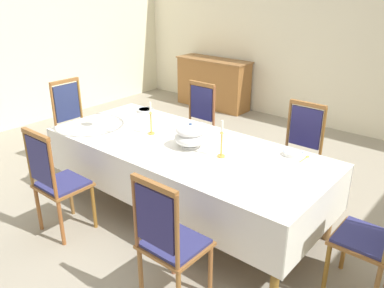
# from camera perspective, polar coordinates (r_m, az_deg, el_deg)

# --- Properties ---
(ground) EXTENTS (7.59, 6.31, 0.04)m
(ground) POSITION_cam_1_polar(r_m,az_deg,el_deg) (4.45, 1.46, -8.36)
(ground) COLOR gray
(back_wall) EXTENTS (7.59, 0.08, 3.01)m
(back_wall) POSITION_cam_1_polar(r_m,az_deg,el_deg) (6.67, 19.58, 14.79)
(back_wall) COLOR #EDE5CA
(back_wall) RESTS_ON ground
(left_wall) EXTENTS (0.08, 6.31, 3.01)m
(left_wall) POSITION_cam_1_polar(r_m,az_deg,el_deg) (6.92, -24.97, 14.26)
(left_wall) COLOR #ECE8C7
(left_wall) RESTS_ON ground
(dining_table) EXTENTS (2.86, 1.21, 0.76)m
(dining_table) POSITION_cam_1_polar(r_m,az_deg,el_deg) (3.91, -1.16, -1.06)
(dining_table) COLOR #95562D
(dining_table) RESTS_ON ground
(tablecloth) EXTENTS (2.88, 1.23, 0.45)m
(tablecloth) POSITION_cam_1_polar(r_m,az_deg,el_deg) (3.93, -1.15, -1.67)
(tablecloth) COLOR white
(tablecloth) RESTS_ON dining_table
(chair_south_a) EXTENTS (0.44, 0.42, 1.06)m
(chair_south_a) POSITION_cam_1_polar(r_m,az_deg,el_deg) (3.88, -18.87, -4.90)
(chair_south_a) COLOR olive
(chair_south_a) RESTS_ON ground
(chair_north_a) EXTENTS (0.44, 0.42, 1.07)m
(chair_north_a) POSITION_cam_1_polar(r_m,az_deg,el_deg) (5.09, 0.47, 2.98)
(chair_north_a) COLOR #9C5B2B
(chair_north_a) RESTS_ON ground
(chair_south_b) EXTENTS (0.44, 0.42, 1.07)m
(chair_south_b) POSITION_cam_1_polar(r_m,az_deg,el_deg) (2.90, -3.31, -13.52)
(chair_south_b) COLOR #9A5537
(chair_south_b) RESTS_ON ground
(chair_north_b) EXTENTS (0.44, 0.42, 1.08)m
(chair_north_b) POSITION_cam_1_polar(r_m,az_deg,el_deg) (4.39, 14.90, -1.06)
(chair_north_b) COLOR brown
(chair_north_b) RESTS_ON ground
(chair_head_west) EXTENTS (0.42, 0.44, 1.11)m
(chair_head_west) POSITION_cam_1_polar(r_m,az_deg,el_deg) (5.27, -16.42, 2.88)
(chair_head_west) COLOR brown
(chair_head_west) RESTS_ON ground
(chair_head_east) EXTENTS (0.42, 0.44, 1.13)m
(chair_head_east) POSITION_cam_1_polar(r_m,az_deg,el_deg) (3.23, 24.83, -11.36)
(chair_head_east) COLOR olive
(chair_head_east) RESTS_ON ground
(soup_tureen) EXTENTS (0.31, 0.31, 0.24)m
(soup_tureen) POSITION_cam_1_polar(r_m,az_deg,el_deg) (3.79, -0.23, 1.25)
(soup_tureen) COLOR silver
(soup_tureen) RESTS_ON tablecloth
(candlestick_west) EXTENTS (0.07, 0.07, 0.35)m
(candlestick_west) POSITION_cam_1_polar(r_m,az_deg,el_deg) (4.12, -5.90, 3.23)
(candlestick_west) COLOR gold
(candlestick_west) RESTS_ON tablecloth
(candlestick_east) EXTENTS (0.07, 0.07, 0.35)m
(candlestick_east) POSITION_cam_1_polar(r_m,az_deg,el_deg) (3.57, 4.25, 0.21)
(candlestick_east) COLOR gold
(candlestick_east) RESTS_ON tablecloth
(bowl_near_left) EXTENTS (0.19, 0.19, 0.05)m
(bowl_near_left) POSITION_cam_1_polar(r_m,az_deg,el_deg) (4.28, 0.93, 2.51)
(bowl_near_left) COLOR silver
(bowl_near_left) RESTS_ON tablecloth
(bowl_near_right) EXTENTS (0.18, 0.18, 0.04)m
(bowl_near_right) POSITION_cam_1_polar(r_m,az_deg,el_deg) (3.76, 14.23, -1.27)
(bowl_near_right) COLOR silver
(bowl_near_right) RESTS_ON tablecloth
(bowl_far_left) EXTENTS (0.20, 0.20, 0.04)m
(bowl_far_left) POSITION_cam_1_polar(r_m,az_deg,el_deg) (4.89, -6.69, 4.84)
(bowl_far_left) COLOR silver
(bowl_far_left) RESTS_ON tablecloth
(spoon_primary) EXTENTS (0.03, 0.18, 0.01)m
(spoon_primary) POSITION_cam_1_polar(r_m,az_deg,el_deg) (4.39, -0.11, 2.69)
(spoon_primary) COLOR gold
(spoon_primary) RESTS_ON tablecloth
(spoon_secondary) EXTENTS (0.03, 0.18, 0.01)m
(spoon_secondary) POSITION_cam_1_polar(r_m,az_deg,el_deg) (3.74, 16.05, -1.84)
(spoon_secondary) COLOR gold
(spoon_secondary) RESTS_ON tablecloth
(sideboard) EXTENTS (1.44, 0.48, 0.90)m
(sideboard) POSITION_cam_1_polar(r_m,az_deg,el_deg) (7.56, 3.06, 8.68)
(sideboard) COLOR #935E2E
(sideboard) RESTS_ON ground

